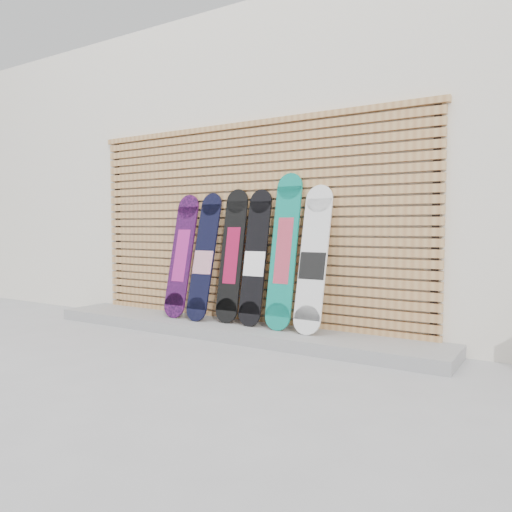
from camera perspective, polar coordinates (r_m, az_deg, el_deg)
The scene contains 10 objects.
ground at distance 4.77m, azimuth -6.18°, elevation -10.64°, with size 80.00×80.00×0.00m, color #99999C.
building at distance 7.55m, azimuth 13.71°, elevation 8.17°, with size 12.00×5.00×3.60m, color silver.
concrete_step at distance 5.38m, azimuth -2.94°, elevation -8.37°, with size 4.60×0.70×0.12m, color gray.
slat_wall at distance 5.51m, azimuth -1.24°, elevation 3.92°, with size 4.26×0.08×2.29m.
snowboard_0 at distance 5.81m, azimuth -8.50°, elevation 0.06°, with size 0.29×0.35×1.41m.
snowboard_1 at distance 5.58m, azimuth -5.95°, elevation -0.12°, with size 0.27×0.37×1.42m.
snowboard_2 at distance 5.41m, azimuth -2.76°, elevation 0.06°, with size 0.27×0.28×1.45m.
snowboard_3 at distance 5.24m, azimuth -0.09°, elevation -0.23°, with size 0.26×0.30×1.44m.
snowboard_4 at distance 5.05m, azimuth 3.21°, elevation 0.62°, with size 0.28×0.32×1.59m.
snowboard_5 at distance 4.89m, azimuth 6.56°, elevation -0.41°, with size 0.28×0.35×1.45m.
Camera 1 is at (2.87, -3.64, 1.15)m, focal length 35.00 mm.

